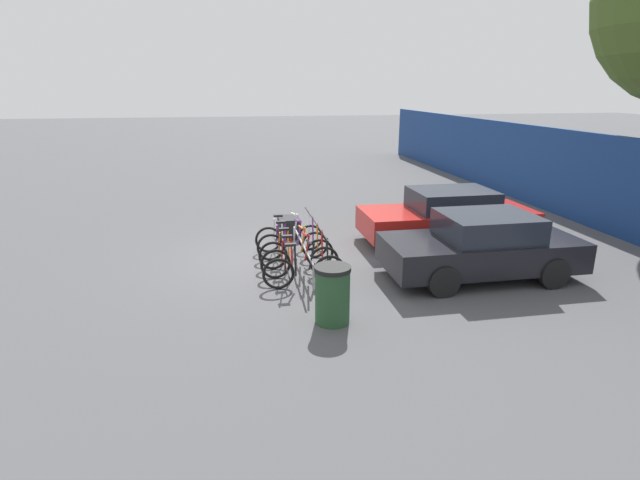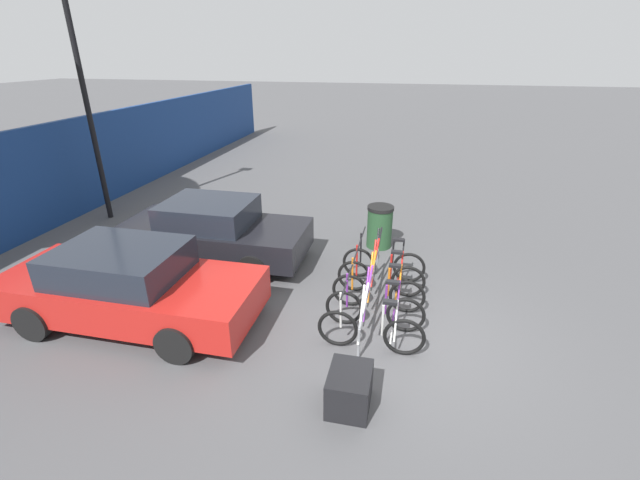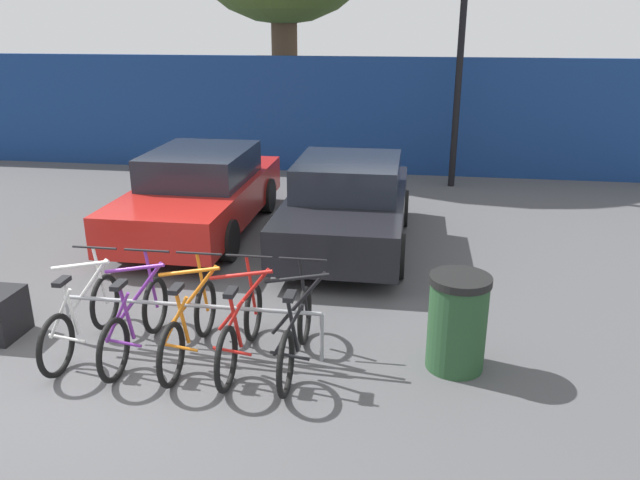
{
  "view_description": "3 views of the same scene",
  "coord_description": "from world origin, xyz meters",
  "px_view_note": "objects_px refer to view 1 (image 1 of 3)",
  "views": [
    {
      "loc": [
        11.32,
        -0.89,
        3.94
      ],
      "look_at": [
        0.72,
        1.08,
        0.62
      ],
      "focal_mm": 28.0,
      "sensor_mm": 36.0,
      "label": 1
    },
    {
      "loc": [
        -6.05,
        0.09,
        4.41
      ],
      "look_at": [
        0.57,
        1.57,
        1.39
      ],
      "focal_mm": 24.0,
      "sensor_mm": 36.0,
      "label": 2
    },
    {
      "loc": [
        3.05,
        -5.14,
        3.45
      ],
      "look_at": [
        1.95,
        2.03,
        0.89
      ],
      "focal_mm": 35.0,
      "sensor_mm": 36.0,
      "label": 3
    }
  ],
  "objects_px": {
    "car_red": "(448,216)",
    "bicycle_white": "(290,237)",
    "car_black": "(482,246)",
    "bicycle_orange": "(296,252)",
    "bicycle_red": "(300,260)",
    "bicycle_black": "(304,270)",
    "trash_bin": "(332,294)",
    "bicycle_purple": "(293,244)",
    "bike_rack": "(303,247)",
    "cargo_crate": "(289,227)"
  },
  "relations": [
    {
      "from": "bicycle_purple",
      "to": "car_black",
      "type": "xyz_separation_m",
      "value": [
        1.87,
        3.81,
        0.31
      ]
    },
    {
      "from": "bicycle_black",
      "to": "trash_bin",
      "type": "bearing_deg",
      "value": 6.83
    },
    {
      "from": "bicycle_white",
      "to": "bicycle_orange",
      "type": "bearing_deg",
      "value": 2.36
    },
    {
      "from": "bike_rack",
      "to": "car_red",
      "type": "distance_m",
      "value": 4.23
    },
    {
      "from": "bike_rack",
      "to": "bicycle_orange",
      "type": "distance_m",
      "value": 0.18
    },
    {
      "from": "bicycle_orange",
      "to": "car_black",
      "type": "bearing_deg",
      "value": 68.1
    },
    {
      "from": "bicycle_red",
      "to": "bicycle_black",
      "type": "xyz_separation_m",
      "value": [
        0.59,
        0.0,
        0.0
      ]
    },
    {
      "from": "bicycle_white",
      "to": "trash_bin",
      "type": "xyz_separation_m",
      "value": [
        4.02,
        0.24,
        0.14
      ]
    },
    {
      "from": "bicycle_red",
      "to": "car_red",
      "type": "height_order",
      "value": "car_red"
    },
    {
      "from": "bicycle_black",
      "to": "car_black",
      "type": "bearing_deg",
      "value": 86.92
    },
    {
      "from": "bicycle_purple",
      "to": "car_red",
      "type": "bearing_deg",
      "value": 96.87
    },
    {
      "from": "car_black",
      "to": "bicycle_red",
      "type": "bearing_deg",
      "value": -100.42
    },
    {
      "from": "bicycle_purple",
      "to": "bicycle_orange",
      "type": "bearing_deg",
      "value": -2.41
    },
    {
      "from": "car_red",
      "to": "cargo_crate",
      "type": "bearing_deg",
      "value": -106.09
    },
    {
      "from": "bicycle_orange",
      "to": "bicycle_white",
      "type": "bearing_deg",
      "value": 176.46
    },
    {
      "from": "bicycle_orange",
      "to": "bicycle_red",
      "type": "xyz_separation_m",
      "value": [
        0.56,
        0.0,
        0.0
      ]
    },
    {
      "from": "bicycle_black",
      "to": "car_black",
      "type": "xyz_separation_m",
      "value": [
        0.11,
        3.81,
        0.31
      ]
    },
    {
      "from": "bicycle_white",
      "to": "cargo_crate",
      "type": "xyz_separation_m",
      "value": [
        -1.23,
        0.14,
        -0.1
      ]
    },
    {
      "from": "car_black",
      "to": "bicycle_black",
      "type": "bearing_deg",
      "value": -91.64
    },
    {
      "from": "car_black",
      "to": "cargo_crate",
      "type": "distance_m",
      "value": 5.24
    },
    {
      "from": "trash_bin",
      "to": "cargo_crate",
      "type": "bearing_deg",
      "value": -178.89
    },
    {
      "from": "bike_rack",
      "to": "bicycle_purple",
      "type": "relative_size",
      "value": 1.71
    },
    {
      "from": "bicycle_red",
      "to": "car_red",
      "type": "relative_size",
      "value": 0.38
    },
    {
      "from": "bicycle_orange",
      "to": "bicycle_red",
      "type": "bearing_deg",
      "value": -3.54
    },
    {
      "from": "bicycle_red",
      "to": "trash_bin",
      "type": "xyz_separation_m",
      "value": [
        2.24,
        0.24,
        0.14
      ]
    },
    {
      "from": "bicycle_purple",
      "to": "cargo_crate",
      "type": "relative_size",
      "value": 2.44
    },
    {
      "from": "cargo_crate",
      "to": "bike_rack",
      "type": "bearing_deg",
      "value": 0.27
    },
    {
      "from": "bicycle_white",
      "to": "car_red",
      "type": "xyz_separation_m",
      "value": [
        -0.06,
        4.18,
        0.31
      ]
    },
    {
      "from": "car_black",
      "to": "bicycle_orange",
      "type": "bearing_deg",
      "value": -108.36
    },
    {
      "from": "car_red",
      "to": "trash_bin",
      "type": "bearing_deg",
      "value": -43.96
    },
    {
      "from": "bicycle_white",
      "to": "bicycle_black",
      "type": "height_order",
      "value": "same"
    },
    {
      "from": "bicycle_red",
      "to": "bicycle_black",
      "type": "distance_m",
      "value": 0.59
    },
    {
      "from": "bicycle_red",
      "to": "trash_bin",
      "type": "relative_size",
      "value": 1.66
    },
    {
      "from": "bicycle_white",
      "to": "bicycle_orange",
      "type": "distance_m",
      "value": 1.22
    },
    {
      "from": "bicycle_white",
      "to": "bicycle_purple",
      "type": "xyz_separation_m",
      "value": [
        0.62,
        0.0,
        0.0
      ]
    },
    {
      "from": "bike_rack",
      "to": "car_red",
      "type": "relative_size",
      "value": 0.66
    },
    {
      "from": "car_red",
      "to": "bicycle_white",
      "type": "bearing_deg",
      "value": -89.14
    },
    {
      "from": "bike_rack",
      "to": "car_black",
      "type": "xyz_separation_m",
      "value": [
        1.3,
        3.66,
        0.22
      ]
    },
    {
      "from": "car_black",
      "to": "bike_rack",
      "type": "bearing_deg",
      "value": -109.54
    },
    {
      "from": "bicycle_white",
      "to": "car_black",
      "type": "distance_m",
      "value": 4.56
    },
    {
      "from": "bicycle_red",
      "to": "bicycle_black",
      "type": "height_order",
      "value": "same"
    },
    {
      "from": "car_red",
      "to": "bicycle_purple",
      "type": "bearing_deg",
      "value": -80.72
    },
    {
      "from": "bicycle_red",
      "to": "bicycle_black",
      "type": "relative_size",
      "value": 1.0
    },
    {
      "from": "bicycle_orange",
      "to": "car_black",
      "type": "distance_m",
      "value": 4.02
    },
    {
      "from": "bicycle_orange",
      "to": "bicycle_red",
      "type": "height_order",
      "value": "same"
    },
    {
      "from": "bicycle_red",
      "to": "car_black",
      "type": "relative_size",
      "value": 0.42
    },
    {
      "from": "trash_bin",
      "to": "car_red",
      "type": "bearing_deg",
      "value": 136.04
    },
    {
      "from": "bike_rack",
      "to": "car_black",
      "type": "height_order",
      "value": "car_black"
    },
    {
      "from": "car_red",
      "to": "car_black",
      "type": "bearing_deg",
      "value": -8.35
    },
    {
      "from": "bicycle_purple",
      "to": "bicycle_black",
      "type": "bearing_deg",
      "value": -2.41
    }
  ]
}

